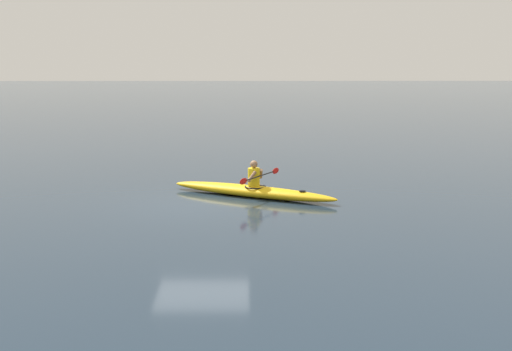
# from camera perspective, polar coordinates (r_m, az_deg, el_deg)

# --- Properties ---
(ground_plane) EXTENTS (160.00, 160.00, 0.00)m
(ground_plane) POSITION_cam_1_polar(r_m,az_deg,el_deg) (18.86, -4.38, -2.38)
(ground_plane) COLOR #1E2D3D
(kayak) EXTENTS (4.81, 3.06, 0.31)m
(kayak) POSITION_cam_1_polar(r_m,az_deg,el_deg) (19.84, -0.29, -1.26)
(kayak) COLOR #EAB214
(kayak) RESTS_ON ground
(kayaker) EXTENTS (1.15, 2.03, 0.72)m
(kayaker) POSITION_cam_1_polar(r_m,az_deg,el_deg) (19.72, -0.11, 0.02)
(kayaker) COLOR yellow
(kayaker) RESTS_ON kayak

